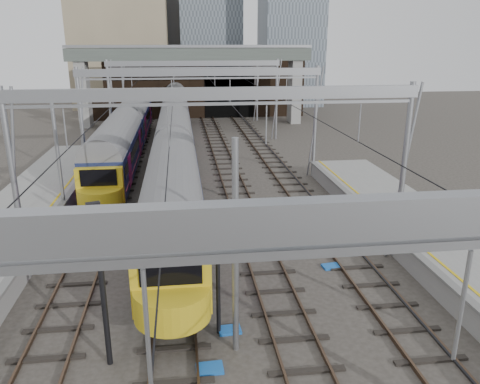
{
  "coord_description": "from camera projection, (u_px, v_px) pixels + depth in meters",
  "views": [
    {
      "loc": [
        -1.51,
        -10.88,
        9.56
      ],
      "look_at": [
        1.32,
        11.22,
        2.4
      ],
      "focal_mm": 35.0,
      "sensor_mm": 36.0,
      "label": 1
    }
  ],
  "objects": [
    {
      "name": "tracks",
      "position": [
        210.0,
        212.0,
        27.54
      ],
      "size": [
        14.4,
        80.0,
        0.22
      ],
      "color": "#4C3828",
      "rests_on": "ground"
    },
    {
      "name": "overhead_line",
      "position": [
        202.0,
        88.0,
        31.66
      ],
      "size": [
        16.8,
        80.0,
        8.0
      ],
      "color": "gray",
      "rests_on": "ground"
    },
    {
      "name": "retaining_wall",
      "position": [
        201.0,
        84.0,
        61.27
      ],
      "size": [
        28.0,
        2.75,
        9.0
      ],
      "color": "#2F1F14",
      "rests_on": "ground"
    },
    {
      "name": "overbridge",
      "position": [
        191.0,
        63.0,
        54.6
      ],
      "size": [
        28.0,
        3.0,
        9.25
      ],
      "color": "gray",
      "rests_on": "ground"
    },
    {
      "name": "train_main",
      "position": [
        175.0,
        121.0,
        44.18
      ],
      "size": [
        2.69,
        62.18,
        4.66
      ],
      "color": "black",
      "rests_on": "ground"
    },
    {
      "name": "train_second",
      "position": [
        127.0,
        131.0,
        39.47
      ],
      "size": [
        2.61,
        30.23,
        4.55
      ],
      "color": "black",
      "rests_on": "ground"
    },
    {
      "name": "signal_near_left",
      "position": [
        100.0,
        267.0,
        13.51
      ],
      "size": [
        0.42,
        0.48,
        5.38
      ],
      "rotation": [
        0.0,
        0.0,
        0.32
      ],
      "color": "black",
      "rests_on": "ground"
    },
    {
      "name": "signal_near_centre",
      "position": [
        218.0,
        259.0,
        15.19
      ],
      "size": [
        0.34,
        0.45,
        4.43
      ],
      "rotation": [
        0.0,
        0.0,
        0.21
      ],
      "color": "black",
      "rests_on": "ground"
    },
    {
      "name": "equip_cover_a",
      "position": [
        230.0,
        330.0,
        16.2
      ],
      "size": [
        0.81,
        0.59,
        0.09
      ],
      "primitive_type": "cube",
      "rotation": [
        0.0,
        0.0,
        0.06
      ],
      "color": "blue",
      "rests_on": "ground"
    },
    {
      "name": "equip_cover_b",
      "position": [
        210.0,
        369.0,
        14.28
      ],
      "size": [
        0.84,
        0.61,
        0.1
      ],
      "primitive_type": "cube",
      "rotation": [
        0.0,
        0.0,
        0.04
      ],
      "color": "blue",
      "rests_on": "ground"
    },
    {
      "name": "equip_cover_c",
      "position": [
        331.0,
        266.0,
        20.79
      ],
      "size": [
        0.83,
        0.63,
        0.09
      ],
      "primitive_type": "cube",
      "rotation": [
        0.0,
        0.0,
        0.12
      ],
      "color": "blue",
      "rests_on": "ground"
    }
  ]
}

